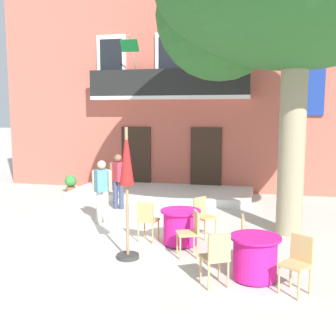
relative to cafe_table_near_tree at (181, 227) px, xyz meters
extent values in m
plane|color=beige|center=(-1.29, 1.07, -0.39)|extent=(120.00, 120.00, 0.00)
cube|color=#BC5B4C|center=(-1.60, 8.07, 3.36)|extent=(13.00, 4.00, 7.50)
cube|color=#332319|center=(-2.90, 6.04, 0.76)|extent=(1.10, 0.08, 2.30)
cube|color=#332319|center=(-0.30, 6.04, 0.76)|extent=(1.10, 0.08, 2.30)
cube|color=silver|center=(-3.80, 6.03, 4.26)|extent=(1.10, 0.08, 1.90)
cube|color=black|center=(-3.80, 6.00, 4.26)|extent=(0.84, 0.04, 1.60)
cube|color=silver|center=(-1.60, 6.03, 4.26)|extent=(1.10, 0.08, 1.90)
cube|color=black|center=(-1.60, 6.00, 4.26)|extent=(0.84, 0.04, 1.60)
cube|color=silver|center=(0.60, 6.03, 4.26)|extent=(1.10, 0.08, 1.90)
cube|color=black|center=(0.60, 6.00, 4.26)|extent=(0.84, 0.04, 1.60)
cube|color=silver|center=(-1.60, 5.75, 2.95)|extent=(5.60, 0.65, 0.12)
cube|color=black|center=(-1.60, 5.45, 3.46)|extent=(5.60, 0.06, 0.90)
cylinder|color=#B2B2B7|center=(-2.80, 5.57, 4.36)|extent=(0.04, 0.95, 1.33)
cube|color=#146B2D|center=(-2.80, 5.12, 4.66)|extent=(0.60, 0.29, 0.38)
cylinder|color=#B2B2B7|center=(-0.40, 5.57, 4.36)|extent=(0.04, 0.95, 1.33)
cube|color=yellow|center=(-0.40, 5.12, 4.66)|extent=(0.60, 0.29, 0.38)
cylinder|color=#995638|center=(-3.90, 5.77, 3.12)|extent=(0.24, 0.24, 0.22)
ellipsoid|color=#4C8E38|center=(-3.90, 5.77, 3.45)|extent=(0.32, 0.32, 0.43)
cylinder|color=#47423D|center=(-2.37, 5.77, 3.14)|extent=(0.26, 0.26, 0.26)
ellipsoid|color=#38843D|center=(-2.37, 5.77, 3.50)|extent=(0.34, 0.34, 0.46)
cylinder|color=slate|center=(-0.83, 5.77, 3.14)|extent=(0.24, 0.24, 0.27)
ellipsoid|color=#4C8E38|center=(-0.83, 5.77, 3.47)|extent=(0.32, 0.32, 0.38)
cylinder|color=slate|center=(0.70, 5.77, 3.14)|extent=(0.30, 0.30, 0.27)
ellipsoid|color=#2D7533|center=(0.70, 5.77, 3.49)|extent=(0.39, 0.39, 0.42)
cube|color=navy|center=(3.28, 6.01, 3.73)|extent=(0.60, 0.06, 2.80)
cube|color=silver|center=(-1.60, 4.83, -0.27)|extent=(5.94, 2.49, 0.25)
cylinder|color=gray|center=(2.31, 1.37, 1.57)|extent=(0.60, 0.60, 3.92)
sphere|color=#286028|center=(0.54, 2.18, 4.81)|extent=(3.21, 3.21, 3.21)
cylinder|color=#DB1984|center=(0.00, 0.00, -0.02)|extent=(0.74, 0.74, 0.68)
cylinder|color=#DB1984|center=(0.00, 0.00, 0.35)|extent=(0.86, 0.86, 0.04)
cylinder|color=#2D2823|center=(0.00, 0.00, -0.38)|extent=(0.44, 0.44, 0.03)
cylinder|color=tan|center=(0.68, 0.64, -0.17)|extent=(0.04, 0.04, 0.45)
cylinder|color=tan|center=(0.48, 0.37, -0.17)|extent=(0.04, 0.04, 0.45)
cylinder|color=tan|center=(0.41, 0.84, -0.17)|extent=(0.04, 0.04, 0.45)
cylinder|color=tan|center=(0.21, 0.57, -0.17)|extent=(0.04, 0.04, 0.45)
cube|color=tan|center=(0.44, 0.61, 0.08)|extent=(0.56, 0.56, 0.04)
cube|color=tan|center=(0.30, 0.71, 0.31)|extent=(0.26, 0.33, 0.42)
cylinder|color=tan|center=(-0.89, 0.29, -0.17)|extent=(0.04, 0.04, 0.45)
cylinder|color=tan|center=(-0.55, 0.24, -0.17)|extent=(0.04, 0.04, 0.45)
cylinder|color=tan|center=(-0.93, -0.05, -0.17)|extent=(0.04, 0.04, 0.45)
cylinder|color=tan|center=(-0.60, -0.09, -0.17)|extent=(0.04, 0.04, 0.45)
cube|color=tan|center=(-0.74, 0.10, 0.08)|extent=(0.45, 0.45, 0.04)
cube|color=tan|center=(-0.77, -0.08, 0.31)|extent=(0.38, 0.09, 0.42)
cylinder|color=tan|center=(0.18, -0.92, -0.17)|extent=(0.04, 0.04, 0.45)
cylinder|color=tan|center=(0.05, -0.60, -0.17)|extent=(0.04, 0.04, 0.45)
cylinder|color=tan|center=(0.49, -0.79, -0.17)|extent=(0.04, 0.04, 0.45)
cylinder|color=tan|center=(0.37, -0.48, -0.17)|extent=(0.04, 0.04, 0.45)
cube|color=tan|center=(0.27, -0.70, 0.08)|extent=(0.52, 0.52, 0.04)
cube|color=tan|center=(0.44, -0.63, 0.31)|extent=(0.18, 0.37, 0.42)
cylinder|color=#DB1984|center=(1.59, -1.55, -0.02)|extent=(0.74, 0.74, 0.68)
cylinder|color=#DB1984|center=(1.59, -1.55, 0.35)|extent=(0.86, 0.86, 0.04)
cylinder|color=#2D2823|center=(1.59, -1.55, -0.38)|extent=(0.44, 0.44, 0.03)
cylinder|color=tan|center=(2.26, -2.21, -0.17)|extent=(0.04, 0.04, 0.45)
cylinder|color=tan|center=(1.98, -2.02, -0.17)|extent=(0.04, 0.04, 0.45)
cylinder|color=tan|center=(2.45, -1.93, -0.17)|extent=(0.04, 0.04, 0.45)
cylinder|color=tan|center=(2.17, -1.74, -0.17)|extent=(0.04, 0.04, 0.45)
cube|color=tan|center=(2.21, -1.97, 0.08)|extent=(0.56, 0.56, 0.04)
cube|color=tan|center=(2.31, -1.83, 0.31)|extent=(0.34, 0.25, 0.42)
cylinder|color=tan|center=(1.68, -0.62, -0.17)|extent=(0.04, 0.04, 0.45)
cylinder|color=tan|center=(1.71, -0.96, -0.17)|extent=(0.04, 0.04, 0.45)
cylinder|color=tan|center=(1.34, -0.65, -0.17)|extent=(0.04, 0.04, 0.45)
cylinder|color=tan|center=(1.37, -0.99, -0.17)|extent=(0.04, 0.04, 0.45)
cube|color=tan|center=(1.52, -0.80, 0.08)|extent=(0.43, 0.43, 0.04)
cube|color=tan|center=(1.35, -0.82, 0.31)|extent=(0.07, 0.38, 0.42)
cylinder|color=tan|center=(0.72, -1.88, -0.17)|extent=(0.04, 0.04, 0.45)
cylinder|color=tan|center=(1.01, -1.70, -0.17)|extent=(0.04, 0.04, 0.45)
cylinder|color=tan|center=(0.89, -2.17, -0.17)|extent=(0.04, 0.04, 0.45)
cylinder|color=tan|center=(1.18, -1.99, -0.17)|extent=(0.04, 0.04, 0.45)
cube|color=tan|center=(0.95, -1.94, 0.08)|extent=(0.55, 0.55, 0.04)
cube|color=tan|center=(1.04, -2.09, 0.31)|extent=(0.35, 0.23, 0.42)
cylinder|color=#997A56|center=(-0.83, -1.06, 0.88)|extent=(0.06, 0.06, 2.55)
cylinder|color=#333333|center=(-0.83, -1.06, -0.35)|extent=(0.44, 0.44, 0.08)
cone|color=#B21E1E|center=(-0.83, -1.06, 1.61)|extent=(0.28, 0.28, 1.10)
cylinder|color=#995638|center=(-4.92, 4.73, -0.28)|extent=(0.32, 0.32, 0.22)
ellipsoid|color=#38843D|center=(-4.92, 4.73, 0.04)|extent=(0.41, 0.41, 0.42)
cylinder|color=#384260|center=(-2.53, 2.84, 0.02)|extent=(0.14, 0.14, 0.83)
cylinder|color=#384260|center=(-2.35, 2.84, 0.02)|extent=(0.14, 0.14, 0.83)
cube|color=#B72D3D|center=(-2.44, 2.84, 0.72)|extent=(0.40, 0.39, 0.56)
sphere|color=brown|center=(-2.44, 2.84, 1.12)|extent=(0.22, 0.22, 0.22)
cylinder|color=brown|center=(-2.66, 2.84, 0.72)|extent=(0.09, 0.09, 0.52)
cylinder|color=brown|center=(-2.22, 2.84, 0.72)|extent=(0.09, 0.09, 0.52)
cylinder|color=silver|center=(-2.36, 1.20, 0.03)|extent=(0.14, 0.14, 0.84)
cylinder|color=silver|center=(-2.18, 1.20, 0.03)|extent=(0.14, 0.14, 0.84)
cube|color=teal|center=(-2.27, 1.20, 0.72)|extent=(0.39, 0.40, 0.56)
sphere|color=tan|center=(-2.27, 1.20, 1.12)|extent=(0.22, 0.22, 0.22)
cylinder|color=tan|center=(-2.49, 1.20, 0.72)|extent=(0.09, 0.09, 0.52)
cylinder|color=tan|center=(-2.05, 1.20, 0.72)|extent=(0.09, 0.09, 0.52)
camera|label=1|loc=(1.67, -8.36, 2.42)|focal=43.79mm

